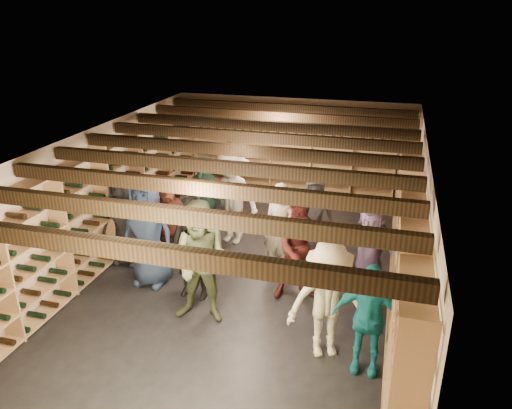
{
  "coord_description": "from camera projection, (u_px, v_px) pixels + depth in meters",
  "views": [
    {
      "loc": [
        2.22,
        -7.16,
        4.38
      ],
      "look_at": [
        0.16,
        0.2,
        1.3
      ],
      "focal_mm": 35.0,
      "sensor_mm": 36.0,
      "label": 1
    }
  ],
  "objects": [
    {
      "name": "crate_stack_right",
      "position": [
        290.0,
        236.0,
        9.52
      ],
      "size": [
        0.56,
        0.42,
        0.51
      ],
      "rotation": [
        0.0,
        0.0,
        0.2
      ],
      "color": "tan",
      "rests_on": "ground"
    },
    {
      "name": "ground",
      "position": [
        244.0,
        277.0,
        8.58
      ],
      "size": [
        8.0,
        8.0,
        0.0
      ],
      "primitive_type": "plane",
      "color": "black",
      "rests_on": "ground"
    },
    {
      "name": "person_3",
      "position": [
        328.0,
        300.0,
        6.43
      ],
      "size": [
        1.22,
        0.97,
        1.65
      ],
      "primitive_type": "imported",
      "rotation": [
        0.0,
        0.0,
        0.39
      ],
      "color": "beige",
      "rests_on": "ground"
    },
    {
      "name": "person_1",
      "position": [
        193.0,
        245.0,
        7.72
      ],
      "size": [
        0.67,
        0.45,
        1.82
      ],
      "primitive_type": "imported",
      "rotation": [
        0.0,
        0.0,
        -0.02
      ],
      "color": "black",
      "rests_on": "ground"
    },
    {
      "name": "person_9",
      "position": [
        232.0,
        197.0,
        9.55
      ],
      "size": [
        1.35,
        0.98,
        1.88
      ],
      "primitive_type": "imported",
      "rotation": [
        0.0,
        0.0,
        -0.25
      ],
      "color": "#A09D91",
      "rests_on": "ground"
    },
    {
      "name": "person_2",
      "position": [
        203.0,
        263.0,
        7.11
      ],
      "size": [
        0.96,
        0.77,
        1.88
      ],
      "primitive_type": "imported",
      "rotation": [
        0.0,
        0.0,
        0.07
      ],
      "color": "#475033",
      "rests_on": "ground"
    },
    {
      "name": "wine_rack_right",
      "position": [
        405.0,
        239.0,
        7.54
      ],
      "size": [
        0.32,
        7.5,
        2.15
      ],
      "color": "#9D764C",
      "rests_on": "ground"
    },
    {
      "name": "person_8",
      "position": [
        302.0,
        247.0,
        7.71
      ],
      "size": [
        1.03,
        0.92,
        1.75
      ],
      "primitive_type": "imported",
      "rotation": [
        0.0,
        0.0,
        0.36
      ],
      "color": "#461816",
      "rests_on": "ground"
    },
    {
      "name": "person_12",
      "position": [
        314.0,
        214.0,
        9.22
      ],
      "size": [
        0.83,
        0.64,
        1.52
      ],
      "primitive_type": "imported",
      "rotation": [
        0.0,
        0.0,
        0.23
      ],
      "color": "#323236",
      "rests_on": "ground"
    },
    {
      "name": "person_5",
      "position": [
        169.0,
        216.0,
        9.15
      ],
      "size": [
        1.48,
        0.99,
        1.53
      ],
      "primitive_type": "imported",
      "rotation": [
        0.0,
        0.0,
        0.42
      ],
      "color": "brown",
      "rests_on": "ground"
    },
    {
      "name": "person_4",
      "position": [
        367.0,
        319.0,
        6.16
      ],
      "size": [
        0.9,
        0.39,
        1.52
      ],
      "primitive_type": "imported",
      "rotation": [
        0.0,
        0.0,
        -0.02
      ],
      "color": "#116E7B",
      "rests_on": "ground"
    },
    {
      "name": "walls",
      "position": [
        243.0,
        213.0,
        8.14
      ],
      "size": [
        5.52,
        8.02,
        2.4
      ],
      "color": "#C1AD96",
      "rests_on": "ground"
    },
    {
      "name": "ceiling",
      "position": [
        242.0,
        142.0,
        7.69
      ],
      "size": [
        5.5,
        8.0,
        0.01
      ],
      "primitive_type": "cube",
      "color": "beige",
      "rests_on": "walls"
    },
    {
      "name": "person_7",
      "position": [
        280.0,
        231.0,
        8.38
      ],
      "size": [
        0.67,
        0.51,
        1.66
      ],
      "primitive_type": "imported",
      "rotation": [
        0.0,
        0.0,
        -0.21
      ],
      "color": "gray",
      "rests_on": "ground"
    },
    {
      "name": "crate_stack_left",
      "position": [
        293.0,
        207.0,
        10.66
      ],
      "size": [
        0.57,
        0.46,
        0.68
      ],
      "rotation": [
        0.0,
        0.0,
        -0.29
      ],
      "color": "tan",
      "rests_on": "ground"
    },
    {
      "name": "wine_rack_left",
      "position": [
        104.0,
        205.0,
        8.82
      ],
      "size": [
        0.32,
        7.5,
        2.15
      ],
      "color": "#9D764C",
      "rests_on": "ground"
    },
    {
      "name": "ceiling_joists",
      "position": [
        242.0,
        151.0,
        7.74
      ],
      "size": [
        5.4,
        7.12,
        0.18
      ],
      "color": "black",
      "rests_on": "ground"
    },
    {
      "name": "wine_rack_back",
      "position": [
        291.0,
        156.0,
        11.6
      ],
      "size": [
        4.7,
        0.3,
        2.15
      ],
      "color": "#9D764C",
      "rests_on": "ground"
    },
    {
      "name": "crate_loose",
      "position": [
        289.0,
        224.0,
        10.45
      ],
      "size": [
        0.58,
        0.47,
        0.17
      ],
      "primitive_type": "cube",
      "rotation": [
        0.0,
        0.0,
        -0.31
      ],
      "color": "tan",
      "rests_on": "ground"
    },
    {
      "name": "person_6",
      "position": [
        148.0,
        232.0,
        8.1
      ],
      "size": [
        0.96,
        0.66,
        1.87
      ],
      "primitive_type": "imported",
      "rotation": [
        0.0,
        0.0,
        -0.07
      ],
      "color": "#1E2B44",
      "rests_on": "ground"
    },
    {
      "name": "person_0",
      "position": [
        125.0,
        219.0,
        8.79
      ],
      "size": [
        0.84,
        0.55,
        1.71
      ],
      "primitive_type": "imported",
      "rotation": [
        0.0,
        0.0,
        -0.01
      ],
      "color": "black",
      "rests_on": "ground"
    },
    {
      "name": "person_11",
      "position": [
        369.0,
        250.0,
        7.9
      ],
      "size": [
        1.47,
        0.91,
        1.51
      ],
      "primitive_type": "imported",
      "rotation": [
        0.0,
        0.0,
        -0.36
      ],
      "color": "slate",
      "rests_on": "ground"
    },
    {
      "name": "person_10",
      "position": [
        205.0,
        198.0,
        9.72
      ],
      "size": [
        1.08,
        0.79,
        1.71
      ],
      "primitive_type": "imported",
      "rotation": [
        0.0,
        0.0,
        -0.43
      ],
      "color": "#27513E",
      "rests_on": "ground"
    }
  ]
}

